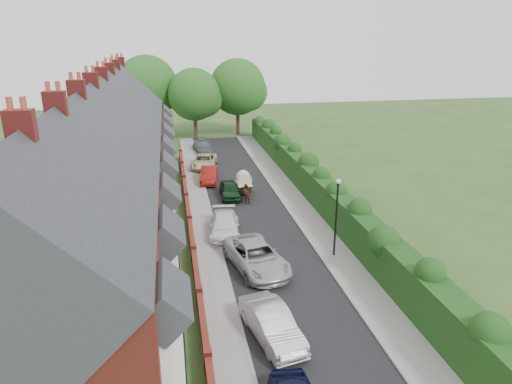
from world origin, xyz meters
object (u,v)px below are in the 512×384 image
car_grey (203,147)px  horse (247,194)px  car_green (230,190)px  horse_cart (244,182)px  car_beige (204,161)px  car_red (209,175)px  car_silver_a (272,324)px  car_silver_b (256,257)px  car_white (225,226)px  lamppost (337,208)px

car_grey → horse: bearing=-89.5°
car_green → horse_cart: bearing=19.6°
car_grey → car_beige: bearing=-100.3°
horse → horse_cart: size_ratio=0.58×
car_red → car_silver_a: bearing=-80.3°
car_silver_b → car_white: 5.30m
lamppost → car_silver_b: (-5.12, -0.65, -2.50)m
car_red → horse: horse is taller
car_grey → horse_cart: horse_cart is taller
car_silver_b → car_green: size_ratio=1.42×
car_silver_b → lamppost: bearing=-5.2°
horse_cart → car_green: bearing=-161.7°
car_red → horse: bearing=-58.1°
car_green → car_red: (-1.37, 4.66, 0.02)m
car_white → car_grey: 23.95m
lamppost → car_white: 8.23m
car_white → lamppost: bearing=-29.0°
car_green → car_grey: 16.27m
horse → lamppost: bearing=97.4°
car_beige → car_grey: car_beige is taller
car_red → horse: 6.60m
car_beige → car_grey: bearing=98.8°
car_beige → car_grey: (0.38, 6.64, -0.01)m
car_beige → lamppost: bearing=-61.6°
horse → car_grey: bearing=-94.0°
car_white → horse: (2.70, 6.33, -0.00)m
car_beige → horse_cart: (2.70, -9.17, 0.49)m
car_silver_a → car_red: 24.13m
car_red → lamppost: bearing=-61.3°
car_beige → horse_cart: bearing=-61.5°
car_white → horse_cart: (2.70, 8.14, 0.48)m
lamppost → horse: (-3.70, 10.82, -2.59)m
car_silver_a → horse: 18.18m
car_silver_b → car_red: 17.55m
car_silver_a → car_beige: size_ratio=0.91×
car_grey → horse: size_ratio=2.87×
car_silver_b → car_green: bearing=77.0°
car_silver_b → car_beige: bearing=80.8°
car_green → car_red: car_red is taller
horse_cart → car_beige: bearing=106.4°
lamppost → car_white: (-6.40, 4.49, -2.58)m
horse → horse_cart: bearing=-101.5°
car_white → car_beige: (0.00, 17.31, -0.01)m
car_silver_b → car_green: 12.85m
car_white → car_beige: car_white is taller
car_red → car_grey: (0.35, 11.58, -0.01)m
car_silver_b → car_grey: 29.10m
car_red → horse_cart: (2.67, -4.23, 0.49)m
car_green → car_beige: 9.70m
car_silver_b → car_white: bearing=91.5°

